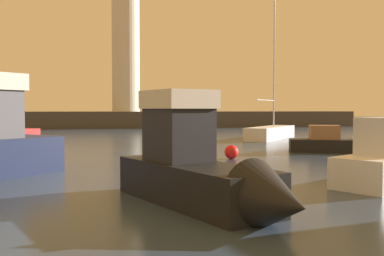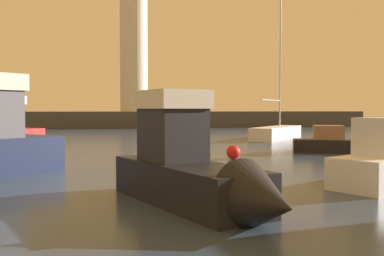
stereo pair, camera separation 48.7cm
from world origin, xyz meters
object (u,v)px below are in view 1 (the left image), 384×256
at_px(motorboat_3, 205,171).
at_px(mooring_buoy, 232,152).
at_px(lighthouse, 126,47).
at_px(motorboat_2, 343,143).
at_px(sailboat_moored, 271,132).

distance_m(motorboat_3, mooring_buoy, 11.40).
height_order(motorboat_3, mooring_buoy, motorboat_3).
height_order(lighthouse, mooring_buoy, lighthouse).
relative_size(motorboat_2, mooring_buoy, 8.23).
bearing_deg(sailboat_moored, motorboat_3, -116.61).
bearing_deg(motorboat_3, mooring_buoy, 68.36).
relative_size(motorboat_2, sailboat_moored, 0.44).
relative_size(lighthouse, sailboat_moored, 1.40).
height_order(motorboat_2, motorboat_3, motorboat_3).
bearing_deg(lighthouse, sailboat_moored, -69.29).
height_order(motorboat_2, sailboat_moored, sailboat_moored).
height_order(lighthouse, motorboat_3, lighthouse).
bearing_deg(motorboat_2, lighthouse, 103.91).
distance_m(sailboat_moored, mooring_buoy, 16.20).
bearing_deg(mooring_buoy, lighthouse, 92.89).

